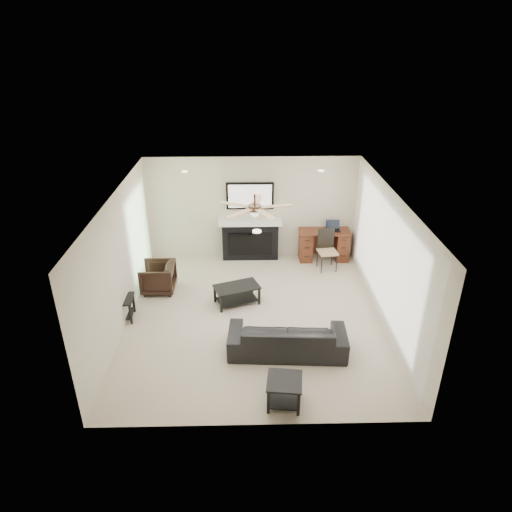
{
  "coord_description": "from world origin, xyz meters",
  "views": [
    {
      "loc": [
        -0.15,
        -7.53,
        5.1
      ],
      "look_at": [
        0.03,
        0.28,
        1.2
      ],
      "focal_mm": 32.0,
      "sensor_mm": 36.0,
      "label": 1
    }
  ],
  "objects_px": {
    "armchair": "(158,277)",
    "desk": "(324,245)",
    "sofa": "(287,337)",
    "fireplace_unit": "(250,222)",
    "coffee_table": "(237,295)"
  },
  "relations": [
    {
      "from": "sofa",
      "to": "coffee_table",
      "type": "height_order",
      "value": "sofa"
    },
    {
      "from": "armchair",
      "to": "desk",
      "type": "bearing_deg",
      "value": 111.73
    },
    {
      "from": "armchair",
      "to": "fireplace_unit",
      "type": "distance_m",
      "value": 2.59
    },
    {
      "from": "sofa",
      "to": "coffee_table",
      "type": "distance_m",
      "value": 1.84
    },
    {
      "from": "armchair",
      "to": "sofa",
      "type": "bearing_deg",
      "value": 51.28
    },
    {
      "from": "desk",
      "to": "sofa",
      "type": "bearing_deg",
      "value": -108.35
    },
    {
      "from": "armchair",
      "to": "fireplace_unit",
      "type": "bearing_deg",
      "value": 128.0
    },
    {
      "from": "armchair",
      "to": "coffee_table",
      "type": "bearing_deg",
      "value": 72.94
    },
    {
      "from": "sofa",
      "to": "coffee_table",
      "type": "bearing_deg",
      "value": -57.18
    },
    {
      "from": "fireplace_unit",
      "to": "sofa",
      "type": "bearing_deg",
      "value": -80.74
    },
    {
      "from": "coffee_table",
      "to": "desk",
      "type": "height_order",
      "value": "desk"
    },
    {
      "from": "fireplace_unit",
      "to": "desk",
      "type": "xyz_separation_m",
      "value": [
        1.79,
        -0.07,
        -0.57
      ]
    },
    {
      "from": "coffee_table",
      "to": "fireplace_unit",
      "type": "distance_m",
      "value": 2.22
    },
    {
      "from": "armchair",
      "to": "desk",
      "type": "distance_m",
      "value": 4.06
    },
    {
      "from": "sofa",
      "to": "fireplace_unit",
      "type": "relative_size",
      "value": 1.07
    }
  ]
}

